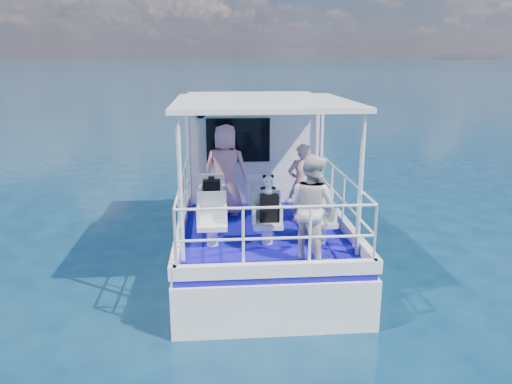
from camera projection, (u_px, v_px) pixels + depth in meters
ground at (261, 267)px, 9.56m from camera, size 2000.00×2000.00×0.00m
hull at (256, 248)px, 10.53m from camera, size 3.00×7.00×1.60m
deck at (256, 209)px, 10.31m from camera, size 2.90×6.90×0.10m
cabin at (252, 144)px, 11.26m from camera, size 2.85×2.00×2.20m
canopy at (262, 102)px, 8.56m from camera, size 3.00×3.20×0.08m
canopy_posts at (262, 168)px, 8.80m from camera, size 2.77×2.97×2.20m
railings at (264, 206)px, 8.65m from camera, size 2.84×3.59×1.00m
seat_port_fwd at (212, 211)px, 9.40m from camera, size 0.48×0.46×0.38m
seat_center_fwd at (260, 210)px, 9.47m from camera, size 0.48×0.46×0.38m
seat_stbd_fwd at (307, 208)px, 9.55m from camera, size 0.48×0.46×0.38m
seat_port_aft at (212, 234)px, 8.15m from camera, size 0.48×0.46×0.38m
seat_center_aft at (267, 233)px, 8.22m from camera, size 0.48×0.46×0.38m
seat_stbd_aft at (321, 231)px, 8.29m from camera, size 0.48×0.46×0.38m
passenger_port_fwd at (226, 170)px, 9.61m from camera, size 0.75×0.61×1.77m
passenger_stbd_fwd at (301, 183)px, 9.24m from camera, size 0.60×0.46×1.47m
passenger_stbd_aft at (312, 208)px, 7.46m from camera, size 0.98×1.00×1.62m
backpack_port at (212, 191)px, 9.25m from camera, size 0.32×0.18×0.42m
backpack_center at (269, 208)px, 8.13m from camera, size 0.30×0.17×0.45m
compact_camera at (211, 178)px, 9.20m from camera, size 0.11×0.07×0.07m
panda at (268, 185)px, 8.05m from camera, size 0.21×0.18×0.33m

